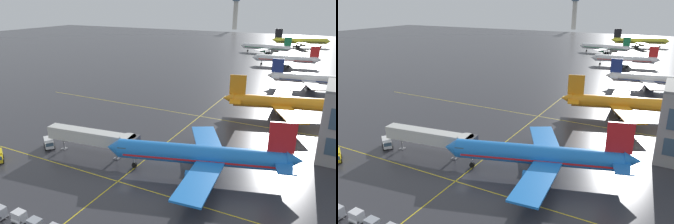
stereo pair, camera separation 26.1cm
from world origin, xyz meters
The scene contains 12 objects.
ground_plane centered at (0.00, 0.00, 0.00)m, with size 600.00×600.00×0.00m, color #333338.
airliner_front_gate centered at (12.46, 7.74, 3.93)m, with size 36.35×31.03×11.52m.
airliner_second_row centered at (21.75, 49.56, 3.90)m, with size 36.21×30.85×11.41m.
airliner_third_row centered at (25.82, 86.05, 3.62)m, with size 34.08×29.14×10.60m.
airliner_far_left_stand centered at (9.97, 128.26, 3.56)m, with size 33.50×28.65×10.41m.
airliner_far_right_stand centered at (-7.96, 167.86, 3.58)m, with size 33.73×28.91×10.48m.
airliner_distant_taxiway centered at (7.74, 207.95, 4.27)m, with size 39.33×33.61×12.50m.
taxiway_markings centered at (0.00, 17.97, 0.00)m, with size 113.32×87.86×0.01m.
service_truck_red_van centered at (-22.34, 2.74, 1.18)m, with size 4.37×3.98×2.10m.
baggage_cart_row_middle centered at (-6.14, -18.26, 1.00)m, with size 2.76×1.70×1.86m.
jet_bridge centered at (-9.66, 4.83, 4.06)m, with size 21.30×5.48×5.58m.
control_tower centered at (-77.49, 333.11, 21.03)m, with size 8.82×8.82×36.08m.
Camera 1 is at (32.22, -43.72, 31.46)m, focal length 34.49 mm.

